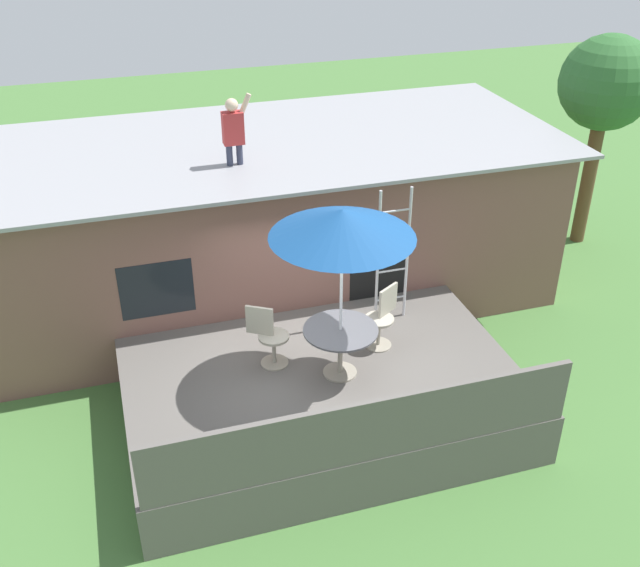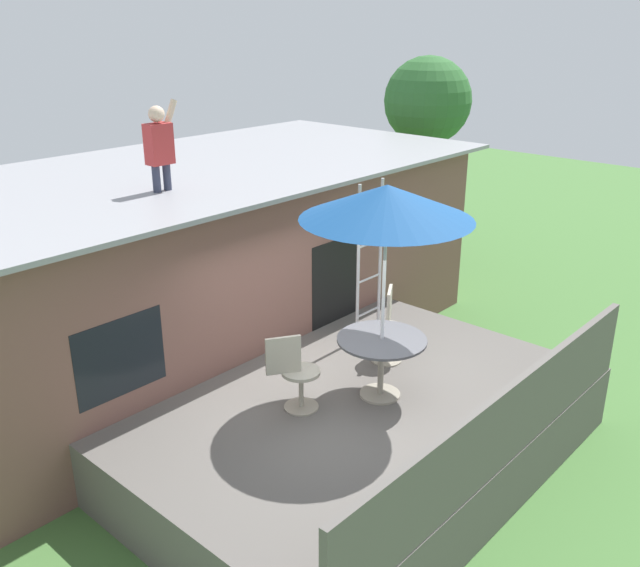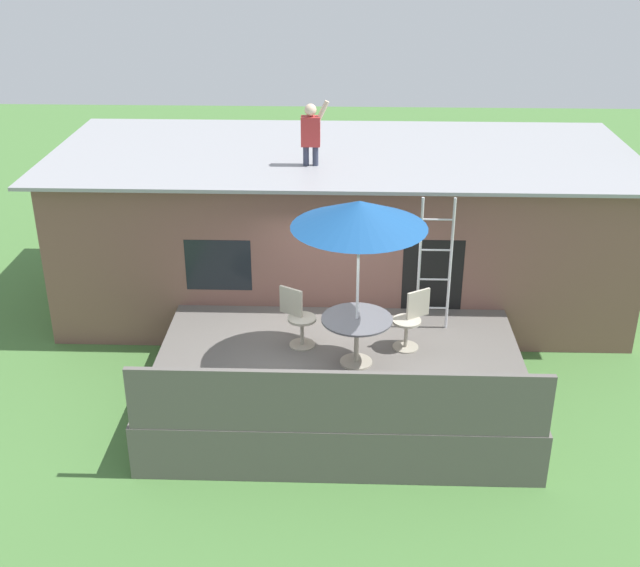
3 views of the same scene
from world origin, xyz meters
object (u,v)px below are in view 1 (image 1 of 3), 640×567
(patio_table, at_px, (340,339))
(person_figure, at_px, (234,127))
(backyard_tree, at_px, (606,86))
(patio_chair_left, at_px, (269,336))
(step_ladder, at_px, (393,256))
(patio_umbrella, at_px, (342,224))
(patio_chair_right, at_px, (382,318))

(patio_table, xyz_separation_m, person_figure, (-0.78, 2.91, 2.17))
(backyard_tree, bearing_deg, patio_chair_left, -155.61)
(step_ladder, xyz_separation_m, backyard_tree, (5.46, 2.81, 1.39))
(patio_umbrella, bearing_deg, backyard_tree, 30.74)
(patio_table, bearing_deg, person_figure, 105.03)
(person_figure, bearing_deg, step_ladder, -41.50)
(patio_chair_left, xyz_separation_m, backyard_tree, (7.56, 3.43, 2.03))
(patio_table, relative_size, step_ladder, 0.47)
(patio_umbrella, height_order, backyard_tree, backyard_tree)
(patio_umbrella, height_order, person_figure, person_figure)
(patio_chair_left, xyz_separation_m, patio_chair_right, (1.71, -0.02, 0.00))
(step_ladder, distance_m, patio_chair_left, 2.28)
(patio_table, height_order, backyard_tree, backyard_tree)
(patio_chair_right, relative_size, backyard_tree, 0.22)
(step_ladder, relative_size, patio_chair_left, 2.39)
(step_ladder, distance_m, person_figure, 3.13)
(patio_umbrella, xyz_separation_m, patio_chair_right, (0.82, 0.52, -1.89))
(patio_table, distance_m, backyard_tree, 7.99)
(person_figure, relative_size, backyard_tree, 0.26)
(person_figure, xyz_separation_m, backyard_tree, (7.45, 1.05, -0.26))
(patio_table, relative_size, backyard_tree, 0.24)
(patio_table, bearing_deg, patio_chair_right, 32.27)
(person_figure, relative_size, patio_chair_left, 1.21)
(patio_chair_left, relative_size, patio_chair_right, 1.00)
(step_ladder, height_order, person_figure, person_figure)
(patio_table, distance_m, person_figure, 3.71)
(patio_chair_right, distance_m, backyard_tree, 7.08)
(patio_umbrella, distance_m, patio_chair_right, 2.13)
(patio_umbrella, xyz_separation_m, step_ladder, (1.21, 1.15, -1.25))
(patio_table, bearing_deg, step_ladder, 43.55)
(patio_table, bearing_deg, patio_umbrella, 135.00)
(backyard_tree, bearing_deg, patio_table, -149.26)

